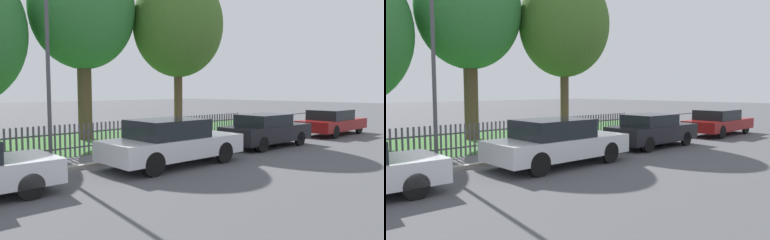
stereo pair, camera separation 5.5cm
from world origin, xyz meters
TOP-DOWN VIEW (x-y plane):
  - ground_plane at (0.00, 0.00)m, footprint 120.00×120.00m
  - kerb_stone at (0.00, 0.10)m, footprint 31.79×0.20m
  - grass_strip at (0.00, 5.53)m, footprint 31.79×6.97m
  - park_fence at (-0.00, 2.05)m, footprint 31.79×0.05m
  - parked_car_black_saloon at (-0.58, -1.37)m, footprint 4.48×1.94m
  - parked_car_navy_estate at (4.59, -1.22)m, footprint 4.10×1.78m
  - parked_car_red_compact at (10.37, -1.25)m, footprint 4.52×1.77m
  - covered_motorcycle at (2.61, 1.00)m, footprint 1.98×0.98m
  - tree_mid_park at (0.56, 6.01)m, footprint 4.71×4.71m
  - tree_far_left at (4.62, 4.06)m, footprint 4.46×4.46m
  - street_lamp at (-3.52, 0.41)m, footprint 0.20×0.79m

SIDE VIEW (x-z plane):
  - ground_plane at x=0.00m, z-range 0.00..0.00m
  - grass_strip at x=0.00m, z-range 0.00..0.01m
  - kerb_stone at x=0.00m, z-range 0.00..0.12m
  - park_fence at x=0.00m, z-range 0.00..1.14m
  - covered_motorcycle at x=2.61m, z-range 0.11..1.17m
  - parked_car_red_compact at x=10.37m, z-range 0.02..1.31m
  - parked_car_navy_estate at x=4.59m, z-range 0.01..1.34m
  - parked_car_black_saloon at x=-0.58m, z-range 0.02..1.43m
  - street_lamp at x=-3.52m, z-range 0.76..7.00m
  - tree_far_left at x=4.62m, z-range 1.44..9.49m
  - tree_mid_park at x=0.56m, z-range 1.56..10.21m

